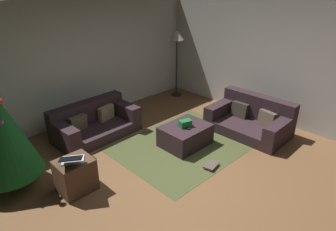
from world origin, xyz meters
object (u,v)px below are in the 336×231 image
object	(u,v)px
laptop	(72,160)
book_stack	(211,166)
couch_right	(251,119)
couch_left	(94,123)
side_table	(76,175)
ottoman	(185,135)
gift_box	(185,123)
corner_lamp	(177,40)
tv_remote	(186,128)

from	to	relation	value
laptop	book_stack	distance (m)	2.28
couch_right	laptop	distance (m)	3.69
couch_left	side_table	world-z (taller)	couch_left
ottoman	gift_box	world-z (taller)	gift_box
side_table	book_stack	size ratio (longest dim) A/B	1.73
gift_box	corner_lamp	bearing A→B (deg)	47.82
ottoman	corner_lamp	distance (m)	2.95
couch_right	ottoman	distance (m)	1.51
corner_lamp	couch_left	bearing A→B (deg)	-171.84
ottoman	laptop	size ratio (longest dim) A/B	1.83
couch_right	side_table	xyz separation A→B (m)	(-3.57, 0.80, -0.00)
couch_left	couch_right	distance (m)	3.24
ottoman	corner_lamp	bearing A→B (deg)	48.03
gift_box	side_table	distance (m)	2.17
ottoman	corner_lamp	world-z (taller)	corner_lamp
side_table	book_stack	world-z (taller)	side_table
couch_left	tv_remote	bearing A→B (deg)	118.24
book_stack	laptop	bearing A→B (deg)	152.58
corner_lamp	couch_right	bearing A→B (deg)	-98.52
corner_lamp	book_stack	bearing A→B (deg)	-125.73
gift_box	laptop	distance (m)	2.19
gift_box	side_table	xyz separation A→B (m)	(-2.15, 0.24, -0.20)
couch_left	tv_remote	xyz separation A→B (m)	(0.97, -1.66, 0.15)
couch_right	gift_box	world-z (taller)	couch_right
laptop	ottoman	bearing A→B (deg)	-4.81
side_table	tv_remote	bearing A→B (deg)	-8.53
book_stack	corner_lamp	xyz separation A→B (m)	(2.02, 2.81, 1.45)
couch_right	corner_lamp	bearing A→B (deg)	-9.96
ottoman	laptop	xyz separation A→B (m)	(-2.20, 0.19, 0.38)
tv_remote	book_stack	world-z (taller)	tv_remote
couch_left	corner_lamp	xyz separation A→B (m)	(2.81, 0.40, 1.22)
couch_right	ottoman	bearing A→B (deg)	66.47
side_table	corner_lamp	bearing A→B (deg)	23.85
ottoman	book_stack	distance (m)	0.88
couch_left	book_stack	xyz separation A→B (m)	(0.79, -2.41, -0.23)
gift_box	book_stack	bearing A→B (deg)	-104.90
tv_remote	couch_left	bearing A→B (deg)	108.35
tv_remote	couch_right	bearing A→B (deg)	-30.21
couch_right	gift_box	size ratio (longest dim) A/B	7.22
gift_box	book_stack	world-z (taller)	gift_box
ottoman	book_stack	xyz separation A→B (m)	(-0.24, -0.83, -0.17)
gift_box	corner_lamp	xyz separation A→B (m)	(1.80, 1.99, 1.01)
couch_right	tv_remote	xyz separation A→B (m)	(-1.46, 0.48, 0.15)
corner_lamp	tv_remote	bearing A→B (deg)	-131.83
couch_left	book_stack	bearing A→B (deg)	106.19
side_table	corner_lamp	world-z (taller)	corner_lamp
couch_left	corner_lamp	size ratio (longest dim) A/B	0.97
couch_left	laptop	xyz separation A→B (m)	(-1.17, -1.39, 0.32)
side_table	corner_lamp	xyz separation A→B (m)	(3.95, 1.75, 1.22)
ottoman	couch_right	bearing A→B (deg)	-22.09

